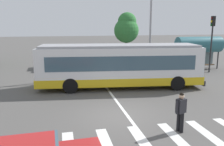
% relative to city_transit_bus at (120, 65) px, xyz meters
% --- Properties ---
extents(ground_plane, '(160.00, 160.00, 0.00)m').
position_rel_city_transit_bus_xyz_m(ground_plane, '(-1.32, -5.25, -1.59)').
color(ground_plane, '#514F4C').
extents(city_transit_bus, '(11.75, 3.89, 3.06)m').
position_rel_city_transit_bus_xyz_m(city_transit_bus, '(0.00, 0.00, 0.00)').
color(city_transit_bus, black).
rests_on(city_transit_bus, ground_plane).
extents(pedestrian_crossing_street, '(0.55, 0.39, 1.72)m').
position_rel_city_transit_bus_xyz_m(pedestrian_crossing_street, '(0.72, -7.60, -0.62)').
color(pedestrian_crossing_street, black).
rests_on(pedestrian_crossing_street, ground_plane).
extents(parked_car_silver, '(2.00, 4.56, 1.35)m').
position_rel_city_transit_bus_xyz_m(parked_car_silver, '(-4.87, 9.10, -0.82)').
color(parked_car_silver, black).
rests_on(parked_car_silver, ground_plane).
extents(parked_car_teal, '(2.15, 4.62, 1.35)m').
position_rel_city_transit_bus_xyz_m(parked_car_teal, '(-2.15, 9.01, -0.82)').
color(parked_car_teal, black).
rests_on(parked_car_teal, ground_plane).
extents(parked_car_red, '(2.21, 4.64, 1.35)m').
position_rel_city_transit_bus_xyz_m(parked_car_red, '(0.51, 9.00, -0.82)').
color(parked_car_red, black).
rests_on(parked_car_red, ground_plane).
extents(parked_car_champagne, '(1.96, 4.55, 1.35)m').
position_rel_city_transit_bus_xyz_m(parked_car_champagne, '(3.40, 9.37, -0.82)').
color(parked_car_champagne, black).
rests_on(parked_car_champagne, ground_plane).
extents(parked_car_blue, '(2.12, 4.61, 1.35)m').
position_rel_city_transit_bus_xyz_m(parked_car_blue, '(6.02, 9.25, -0.82)').
color(parked_car_blue, black).
rests_on(parked_car_blue, ground_plane).
extents(traffic_light_far_corner, '(0.33, 0.32, 5.17)m').
position_rel_city_transit_bus_xyz_m(traffic_light_far_corner, '(9.55, 3.48, 1.85)').
color(traffic_light_far_corner, '#28282B').
rests_on(traffic_light_far_corner, ground_plane).
extents(bus_stop_shelter, '(4.58, 1.54, 3.25)m').
position_rel_city_transit_bus_xyz_m(bus_stop_shelter, '(9.26, 5.02, 0.83)').
color(bus_stop_shelter, '#28282B').
rests_on(bus_stop_shelter, ground_plane).
extents(twin_arm_street_lamp, '(4.67, 0.32, 10.20)m').
position_rel_city_transit_bus_xyz_m(twin_arm_street_lamp, '(4.23, 5.19, 4.60)').
color(twin_arm_street_lamp, '#939399').
rests_on(twin_arm_street_lamp, ground_plane).
extents(background_tree_right, '(3.23, 3.23, 5.97)m').
position_rel_city_transit_bus_xyz_m(background_tree_right, '(4.57, 14.60, 2.35)').
color(background_tree_right, brown).
rests_on(background_tree_right, ground_plane).
extents(crosswalk_painted_stripes, '(7.53, 3.14, 0.01)m').
position_rel_city_transit_bus_xyz_m(crosswalk_painted_stripes, '(-0.40, -8.24, -1.58)').
color(crosswalk_painted_stripes, silver).
rests_on(crosswalk_painted_stripes, ground_plane).
extents(lane_center_line, '(0.16, 24.00, 0.01)m').
position_rel_city_transit_bus_xyz_m(lane_center_line, '(-0.95, -3.25, -1.58)').
color(lane_center_line, silver).
rests_on(lane_center_line, ground_plane).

